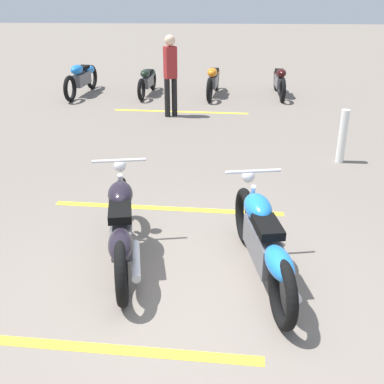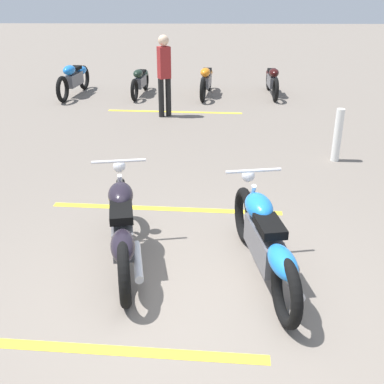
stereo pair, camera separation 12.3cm
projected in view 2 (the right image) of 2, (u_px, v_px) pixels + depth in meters
name	position (u px, v px, depth m)	size (l,w,h in m)	color
ground_plane	(190.00, 301.00, 4.78)	(60.00, 60.00, 0.00)	slate
motorcycle_bright_foreground	(265.00, 241.00, 4.95)	(2.22, 0.71, 1.04)	black
motorcycle_dark_foreground	(123.00, 227.00, 5.22)	(2.22, 0.71, 1.04)	black
motorcycle_row_far_left	(272.00, 80.00, 12.82)	(2.00, 0.25, 0.75)	black
motorcycle_row_left	(206.00, 80.00, 12.79)	(2.05, 0.39, 0.77)	black
motorcycle_row_center	(140.00, 80.00, 12.85)	(1.90, 0.34, 0.72)	black
motorcycle_row_right	(74.00, 78.00, 12.81)	(2.21, 0.43, 0.83)	black
bystander_near_row	(164.00, 72.00, 10.62)	(0.29, 0.32, 1.80)	black
bollard_post	(338.00, 135.00, 8.21)	(0.14, 0.14, 0.92)	white
parking_stripe_near	(85.00, 348.00, 4.17)	(3.20, 0.12, 0.01)	yellow
parking_stripe_mid	(166.00, 209.00, 6.66)	(3.20, 0.12, 0.01)	yellow
parking_stripe_far	(175.00, 112.00, 11.38)	(3.20, 0.12, 0.01)	yellow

